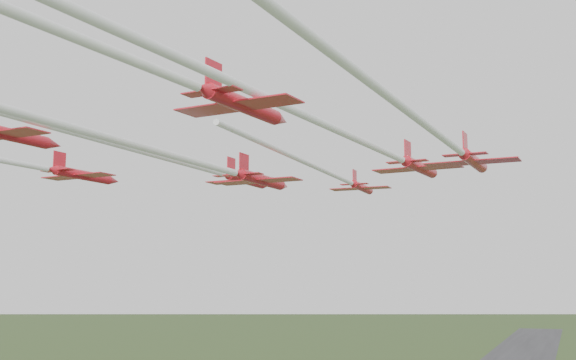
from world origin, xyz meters
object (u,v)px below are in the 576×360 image
(jet_row2_right, at_px, (352,137))
(jet_row4_right, at_px, (121,56))
(jet_row3_right, at_px, (429,127))
(jet_row3_mid, at_px, (192,161))
(jet_lead, at_px, (336,176))
(jet_row2_left, at_px, (172,159))

(jet_row2_right, bearing_deg, jet_row4_right, -93.91)
(jet_row2_right, relative_size, jet_row3_right, 1.23)
(jet_row3_right, xyz_separation_m, jet_row4_right, (-13.60, -15.44, 1.83))
(jet_row4_right, bearing_deg, jet_row3_mid, 115.36)
(jet_lead, bearing_deg, jet_row3_mid, -94.59)
(jet_row2_left, bearing_deg, jet_row2_right, -8.73)
(jet_lead, height_order, jet_row2_right, jet_row2_right)
(jet_row3_mid, xyz_separation_m, jet_row3_right, (19.92, -3.82, 0.40))
(jet_lead, relative_size, jet_row3_mid, 0.93)
(jet_row3_mid, distance_m, jet_row4_right, 20.39)
(jet_row2_right, xyz_separation_m, jet_row4_right, (-5.02, -26.80, -0.35))
(jet_lead, height_order, jet_row2_left, jet_lead)
(jet_row2_left, relative_size, jet_row2_right, 0.90)
(jet_row2_left, bearing_deg, jet_row4_right, -60.68)
(jet_row3_mid, xyz_separation_m, jet_row4_right, (6.32, -19.25, 2.23))
(jet_row2_left, relative_size, jet_row3_right, 1.11)
(jet_lead, bearing_deg, jet_row4_right, -85.51)
(jet_row2_left, bearing_deg, jet_row3_mid, -49.84)
(jet_row2_right, distance_m, jet_row3_right, 14.40)
(jet_row4_right, bearing_deg, jet_row2_left, 123.26)
(jet_lead, bearing_deg, jet_row2_left, -121.02)
(jet_lead, xyz_separation_m, jet_row2_right, (8.76, -23.22, -0.33))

